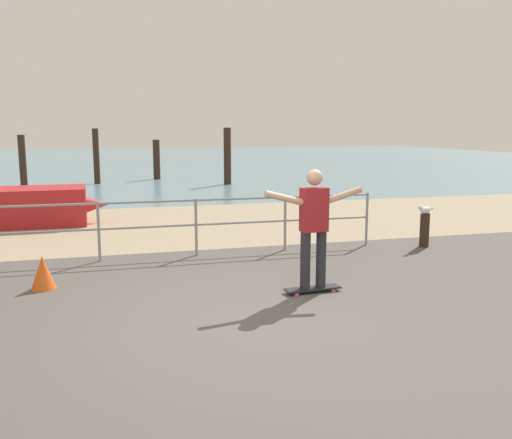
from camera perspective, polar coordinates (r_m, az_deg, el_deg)
ground_plane at (r=5.70m, az=2.96°, el=-14.06°), size 24.00×10.00×0.04m
beach_strip at (r=13.26m, az=-7.95°, el=-0.52°), size 24.00×6.00×0.04m
sea_surface at (r=41.06m, az=-13.09°, el=6.02°), size 72.00×50.00×0.04m
railing_fence at (r=9.69m, az=-16.11°, el=-0.28°), size 10.11×0.05×1.05m
skateboard at (r=7.73m, az=5.93°, el=-7.19°), size 0.81×0.26×0.08m
skateboarder at (r=7.51m, az=6.05°, el=-0.23°), size 1.45×0.23×1.65m
bollard_short at (r=11.02m, az=17.15°, el=-1.12°), size 0.18×0.18×0.67m
seagull at (r=10.94m, az=17.21°, el=0.98°), size 0.45×0.28×0.18m
groyne_post_0 at (r=21.94m, az=-23.14°, el=5.43°), size 0.25×0.25×2.06m
groyne_post_1 at (r=23.61m, az=-16.31°, el=6.32°), size 0.25×0.25×2.29m
groyne_post_2 at (r=25.14m, az=-10.32°, el=6.15°), size 0.31×0.31×1.79m
groyne_post_3 at (r=22.45m, az=-3.00°, el=6.58°), size 0.30×0.30×2.32m
traffic_cone at (r=8.36m, az=-21.32°, el=-5.23°), size 0.36×0.36×0.50m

